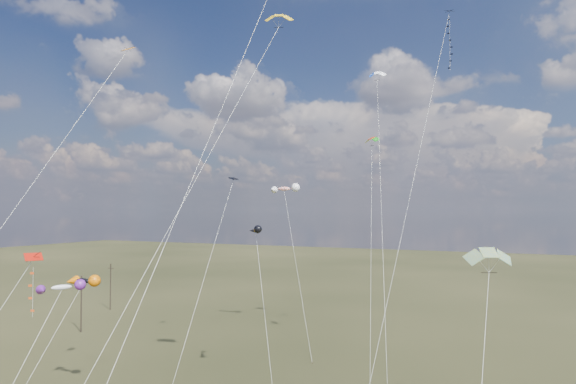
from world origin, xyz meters
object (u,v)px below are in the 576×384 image
at_px(novelty_black_orange, 83,281).
at_px(utility_pole_near, 81,303).
at_px(parafoil_yellow, 278,17).
at_px(diamond_black_high, 446,56).
at_px(utility_pole_far, 110,286).

bearing_deg(novelty_black_orange, utility_pole_near, 136.83).
bearing_deg(novelty_black_orange, parafoil_yellow, 9.23).
height_order(utility_pole_near, novelty_black_orange, novelty_black_orange).
relative_size(diamond_black_high, parafoil_yellow, 1.14).
bearing_deg(diamond_black_high, utility_pole_near, -178.00).
relative_size(diamond_black_high, novelty_black_orange, 3.45).
bearing_deg(utility_pole_near, diamond_black_high, 2.00).
xyz_separation_m(diamond_black_high, novelty_black_orange, (-29.89, -20.80, -22.94)).
relative_size(utility_pole_far, diamond_black_high, 0.20).
relative_size(utility_pole_far, parafoil_yellow, 0.23).
relative_size(utility_pole_near, utility_pole_far, 1.00).
xyz_separation_m(diamond_black_high, parafoil_yellow, (-11.29, -17.77, -0.10)).
height_order(utility_pole_far, parafoil_yellow, parafoil_yellow).
xyz_separation_m(utility_pole_near, diamond_black_high, (50.19, 1.75, 29.63)).
bearing_deg(diamond_black_high, novelty_black_orange, -145.17).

